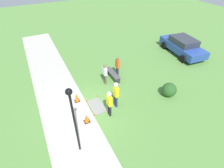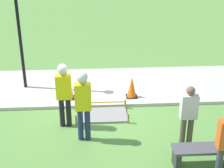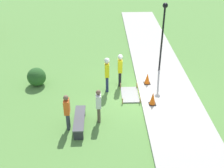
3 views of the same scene
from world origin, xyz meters
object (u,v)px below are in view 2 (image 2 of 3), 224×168
object	(u,v)px
worker_assistant	(83,100)
bystander_in_gray_shirt	(188,113)
traffic_cone_far_patch	(69,89)
lamppost_near	(17,10)
park_bench	(212,152)
traffic_cone_near_patch	(132,87)
worker_supervisor	(64,90)

from	to	relation	value
worker_assistant	bystander_in_gray_shirt	world-z (taller)	worker_assistant
traffic_cone_far_patch	lamppost_near	world-z (taller)	lamppost_near
park_bench	traffic_cone_near_patch	bearing A→B (deg)	-67.01
traffic_cone_near_patch	lamppost_near	size ratio (longest dim) A/B	0.17
traffic_cone_near_patch	bystander_in_gray_shirt	size ratio (longest dim) A/B	0.41
traffic_cone_near_patch	worker_assistant	xyz separation A→B (m)	(1.45, 2.12, 0.71)
bystander_in_gray_shirt	traffic_cone_far_patch	bearing A→B (deg)	-40.47
traffic_cone_far_patch	bystander_in_gray_shirt	distance (m)	3.97
traffic_cone_far_patch	park_bench	xyz separation A→B (m)	(-3.36, 3.38, -0.06)
traffic_cone_near_patch	worker_assistant	world-z (taller)	worker_assistant
worker_assistant	lamppost_near	distance (m)	3.96
worker_assistant	lamppost_near	xyz separation A→B (m)	(1.99, -3.07, 1.52)
traffic_cone_far_patch	lamppost_near	xyz separation A→B (m)	(1.50, -0.92, 2.25)
worker_supervisor	bystander_in_gray_shirt	xyz separation A→B (m)	(-3.03, 1.10, -0.18)
traffic_cone_near_patch	lamppost_near	xyz separation A→B (m)	(3.44, -0.95, 2.23)
park_bench	bystander_in_gray_shirt	distance (m)	1.06
park_bench	worker_assistant	world-z (taller)	worker_assistant
traffic_cone_far_patch	worker_assistant	distance (m)	2.32
traffic_cone_near_patch	traffic_cone_far_patch	size ratio (longest dim) A/B	1.08
park_bench	worker_supervisor	world-z (taller)	worker_supervisor
traffic_cone_near_patch	worker_assistant	bearing A→B (deg)	55.57
traffic_cone_far_patch	park_bench	distance (m)	4.77
park_bench	worker_assistant	distance (m)	3.23
worker_supervisor	lamppost_near	bearing A→B (deg)	-58.18
worker_supervisor	worker_assistant	xyz separation A→B (m)	(-0.51, 0.69, 0.05)
worker_supervisor	bystander_in_gray_shirt	size ratio (longest dim) A/B	1.13
traffic_cone_near_patch	worker_assistant	size ratio (longest dim) A/B	0.35
traffic_cone_far_patch	lamppost_near	size ratio (longest dim) A/B	0.16
lamppost_near	park_bench	bearing A→B (deg)	138.52
worker_supervisor	bystander_in_gray_shirt	world-z (taller)	worker_supervisor
bystander_in_gray_shirt	lamppost_near	world-z (taller)	lamppost_near
worker_supervisor	lamppost_near	xyz separation A→B (m)	(1.48, -2.38, 1.57)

